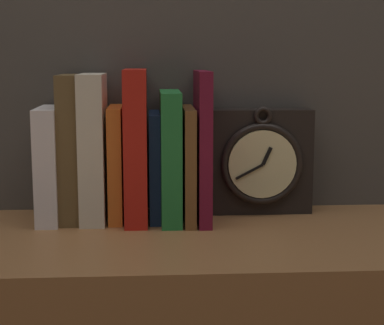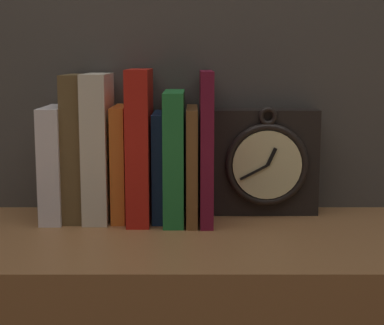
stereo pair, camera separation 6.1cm
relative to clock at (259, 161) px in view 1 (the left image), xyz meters
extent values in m
cube|color=black|center=(0.00, 0.01, 0.00)|extent=(0.18, 0.05, 0.18)
torus|color=black|center=(0.00, -0.03, 0.00)|extent=(0.14, 0.01, 0.14)
cylinder|color=beige|center=(0.00, -0.03, 0.00)|extent=(0.11, 0.01, 0.11)
cube|color=black|center=(0.01, -0.04, 0.01)|extent=(0.02, 0.00, 0.03)
cube|color=black|center=(-0.02, -0.04, -0.01)|extent=(0.05, 0.00, 0.03)
torus|color=black|center=(0.00, -0.03, 0.08)|extent=(0.03, 0.01, 0.03)
cube|color=silver|center=(-0.35, -0.03, 0.00)|extent=(0.04, 0.13, 0.19)
cube|color=brown|center=(-0.32, -0.03, 0.03)|extent=(0.03, 0.12, 0.24)
cube|color=beige|center=(-0.28, -0.03, 0.03)|extent=(0.04, 0.13, 0.24)
cube|color=orange|center=(-0.24, -0.03, 0.00)|extent=(0.02, 0.12, 0.19)
cube|color=red|center=(-0.21, -0.04, 0.03)|extent=(0.04, 0.14, 0.25)
cube|color=navy|center=(-0.18, -0.03, 0.00)|extent=(0.02, 0.12, 0.18)
cube|color=#227433|center=(-0.15, -0.04, 0.02)|extent=(0.03, 0.15, 0.21)
cube|color=brown|center=(-0.13, -0.04, 0.00)|extent=(0.02, 0.15, 0.19)
cube|color=maroon|center=(-0.10, -0.04, 0.03)|extent=(0.02, 0.15, 0.24)
camera|label=1|loc=(-0.18, -1.08, 0.18)|focal=60.00mm
camera|label=2|loc=(-0.12, -1.08, 0.18)|focal=60.00mm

